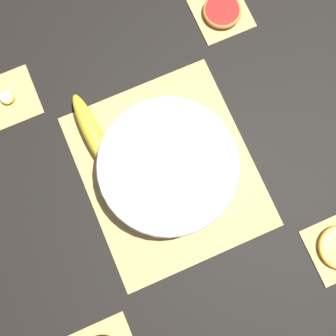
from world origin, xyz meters
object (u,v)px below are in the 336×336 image
fruit_salad_bowl (168,167)px  whole_banana (92,132)px  banana_coin_single (7,97)px  grapefruit_slice (222,11)px

fruit_salad_bowl → whole_banana: 0.18m
banana_coin_single → grapefruit_slice: bearing=90.0°
whole_banana → grapefruit_slice: (-0.15, 0.37, -0.01)m
grapefruit_slice → whole_banana: bearing=-68.0°
fruit_salad_bowl → banana_coin_single: (-0.29, -0.26, -0.03)m
fruit_salad_bowl → banana_coin_single: bearing=-138.0°
banana_coin_single → grapefruit_slice: grapefruit_slice is taller
banana_coin_single → fruit_salad_bowl: bearing=42.0°
grapefruit_slice → fruit_salad_bowl: bearing=-42.0°
fruit_salad_bowl → grapefruit_slice: bearing=138.0°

